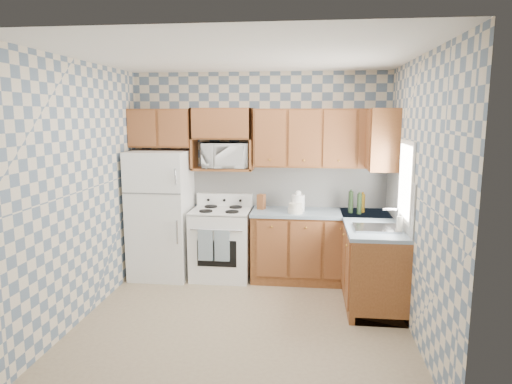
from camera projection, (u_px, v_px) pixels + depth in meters
floor at (243, 320)px, 4.82m from camera, size 3.40×3.40×0.00m
back_wall at (259, 174)px, 6.16m from camera, size 3.40×0.02×2.70m
right_wall at (417, 198)px, 4.40m from camera, size 0.02×3.20×2.70m
backsplash_back at (289, 186)px, 6.13m from camera, size 2.60×0.02×0.56m
backsplash_right at (399, 198)px, 5.21m from camera, size 0.02×1.60×0.56m
refrigerator at (161, 214)px, 6.04m from camera, size 0.75×0.70×1.68m
stove_body at (222, 244)px, 6.04m from camera, size 0.76×0.65×0.90m
cooktop at (221, 211)px, 5.97m from camera, size 0.76×0.65×0.02m
backguard at (225, 200)px, 6.22m from camera, size 0.76×0.08×0.17m
dish_towel_left at (205, 245)px, 5.71m from camera, size 0.19×0.02×0.40m
dish_towel_right at (222, 246)px, 5.68m from camera, size 0.19×0.02×0.40m
base_cabinets_back at (320, 247)px, 5.93m from camera, size 1.75×0.60×0.88m
base_cabinets_right at (370, 261)px, 5.37m from camera, size 0.60×1.60×0.88m
countertop_back at (321, 213)px, 5.84m from camera, size 1.77×0.63×0.04m
countertop_right at (371, 223)px, 5.30m from camera, size 0.63×1.60×0.04m
upper_cabinets_back at (322, 138)px, 5.82m from camera, size 1.75×0.33×0.74m
upper_cabinets_fridge at (162, 128)px, 6.04m from camera, size 0.82×0.33×0.50m
upper_cabinets_right at (381, 139)px, 5.56m from camera, size 0.33×0.70×0.74m
microwave_shelf at (223, 169)px, 6.04m from camera, size 0.80×0.33×0.03m
microwave at (225, 155)px, 6.03m from camera, size 0.64×0.47×0.33m
sink at (376, 228)px, 4.95m from camera, size 0.48×0.40×0.03m
window at (406, 181)px, 4.83m from camera, size 0.02×0.66×0.86m
bottle_0 at (351, 202)px, 5.75m from camera, size 0.06×0.06×0.27m
bottle_1 at (359, 204)px, 5.68m from camera, size 0.06×0.06×0.26m
bottle_2 at (362, 203)px, 5.77m from camera, size 0.06×0.06×0.24m
knife_block at (261, 202)px, 5.97m from camera, size 0.12×0.12×0.20m
electric_kettle at (298, 203)px, 5.83m from camera, size 0.17×0.17×0.21m
food_containers at (295, 208)px, 5.73m from camera, size 0.19×0.19×0.13m
soap_bottle at (400, 224)px, 4.79m from camera, size 0.06×0.06×0.17m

